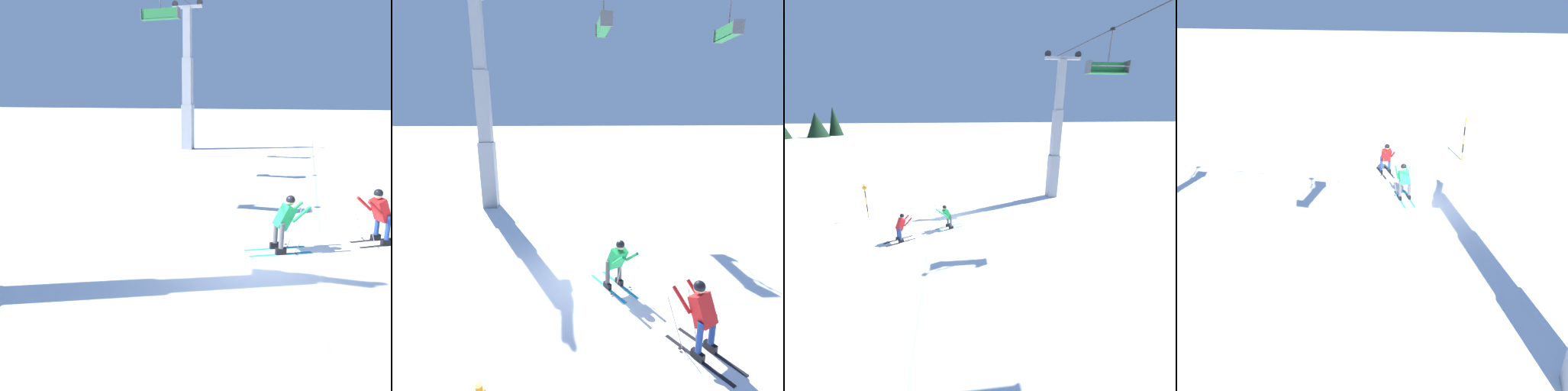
{
  "view_description": "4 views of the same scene",
  "coord_description": "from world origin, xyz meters",
  "views": [
    {
      "loc": [
        -8.93,
        -0.97,
        3.93
      ],
      "look_at": [
        0.04,
        1.6,
        1.55
      ],
      "focal_mm": 35.19,
      "sensor_mm": 36.0,
      "label": 1
    },
    {
      "loc": [
        -0.64,
        -8.23,
        4.77
      ],
      "look_at": [
        0.21,
        2.19,
        2.01
      ],
      "focal_mm": 28.18,
      "sensor_mm": 36.0,
      "label": 2
    },
    {
      "loc": [
        15.5,
        -0.26,
        6.88
      ],
      "look_at": [
        0.47,
        1.45,
        1.91
      ],
      "focal_mm": 24.17,
      "sensor_mm": 36.0,
      "label": 3
    },
    {
      "loc": [
        -1.55,
        14.44,
        7.41
      ],
      "look_at": [
        1.25,
        3.13,
        1.79
      ],
      "focal_mm": 35.87,
      "sensor_mm": 36.0,
      "label": 4
    }
  ],
  "objects": [
    {
      "name": "skier_carving_main",
      "position": [
        0.8,
        -0.6,
        0.87
      ],
      "size": [
        1.25,
        1.74,
        1.64
      ],
      "color": "#198CCC",
      "rests_on": "ground_plane"
    },
    {
      "name": "ground_plane",
      "position": [
        0.0,
        0.0,
        0.0
      ],
      "size": [
        260.0,
        260.0,
        0.0
      ],
      "primitive_type": "plane",
      "color": "white"
    },
    {
      "name": "skier_distant_uphill",
      "position": [
        2.09,
        -3.06,
        0.9
      ],
      "size": [
        1.3,
        1.66,
        1.69
      ],
      "color": "black",
      "rests_on": "ground_plane"
    },
    {
      "name": "trail_marker_pole",
      "position": [
        -1.47,
        -5.85,
        1.25
      ],
      "size": [
        0.07,
        0.28,
        2.33
      ],
      "color": "orange",
      "rests_on": "ground_plane"
    }
  ]
}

